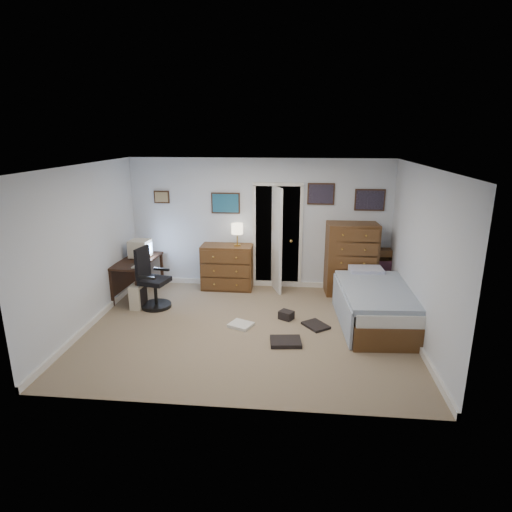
{
  "coord_description": "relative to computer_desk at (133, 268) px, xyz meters",
  "views": [
    {
      "loc": [
        0.72,
        -6.06,
        2.95
      ],
      "look_at": [
        0.1,
        0.3,
        1.1
      ],
      "focal_mm": 30.0,
      "sensor_mm": 36.0,
      "label": 1
    }
  ],
  "objects": [
    {
      "name": "floor",
      "position": [
        2.28,
        -1.24,
        -0.55
      ],
      "size": [
        5.0,
        4.0,
        0.02
      ],
      "primitive_type": "cube",
      "color": "gray",
      "rests_on": "ground"
    },
    {
      "name": "computer_desk",
      "position": [
        0.0,
        0.0,
        0.0
      ],
      "size": [
        0.64,
        1.24,
        0.7
      ],
      "rotation": [
        0.0,
        0.0,
        -0.07
      ],
      "color": "black",
      "rests_on": "floor"
    },
    {
      "name": "crt_monitor",
      "position": [
        0.11,
        0.14,
        0.33
      ],
      "size": [
        0.38,
        0.36,
        0.33
      ],
      "rotation": [
        0.0,
        0.0,
        -0.07
      ],
      "color": "beige",
      "rests_on": "computer_desk"
    },
    {
      "name": "keyboard",
      "position": [
        0.26,
        -0.36,
        0.17
      ],
      "size": [
        0.16,
        0.38,
        0.02
      ],
      "primitive_type": "cube",
      "rotation": [
        0.0,
        0.0,
        -0.07
      ],
      "color": "beige",
      "rests_on": "computer_desk"
    },
    {
      "name": "pc_tower",
      "position": [
        0.28,
        -0.56,
        -0.33
      ],
      "size": [
        0.22,
        0.4,
        0.42
      ],
      "rotation": [
        0.0,
        0.0,
        -0.07
      ],
      "color": "beige",
      "rests_on": "floor"
    },
    {
      "name": "office_chair",
      "position": [
        0.53,
        -0.52,
        -0.12
      ],
      "size": [
        0.62,
        0.62,
        1.07
      ],
      "rotation": [
        0.0,
        0.0,
        -0.23
      ],
      "color": "black",
      "rests_on": "floor"
    },
    {
      "name": "media_stack",
      "position": [
        -0.04,
        0.55,
        -0.14
      ],
      "size": [
        0.16,
        0.16,
        0.79
      ],
      "primitive_type": "cube",
      "rotation": [
        0.0,
        0.0,
        0.02
      ],
      "color": "maroon",
      "rests_on": "floor"
    },
    {
      "name": "low_dresser",
      "position": [
        1.68,
        0.54,
        -0.1
      ],
      "size": [
        0.98,
        0.5,
        0.87
      ],
      "primitive_type": "cube",
      "rotation": [
        0.0,
        0.0,
        -0.01
      ],
      "color": "brown",
      "rests_on": "floor"
    },
    {
      "name": "table_lamp",
      "position": [
        1.88,
        0.54,
        0.65
      ],
      "size": [
        0.22,
        0.22,
        0.42
      ],
      "rotation": [
        0.0,
        0.0,
        -0.01
      ],
      "color": "gold",
      "rests_on": "low_dresser"
    },
    {
      "name": "doorway",
      "position": [
        2.63,
        1.03,
        0.47
      ],
      "size": [
        0.96,
        1.12,
        2.05
      ],
      "color": "black",
      "rests_on": "floor"
    },
    {
      "name": "tall_dresser",
      "position": [
        4.03,
        0.51,
        0.14
      ],
      "size": [
        0.96,
        0.6,
        1.35
      ],
      "primitive_type": "cube",
      "rotation": [
        0.0,
        0.0,
        0.07
      ],
      "color": "brown",
      "rests_on": "floor"
    },
    {
      "name": "headboard_bookcase",
      "position": [
        4.83,
        0.62,
        -0.09
      ],
      "size": [
        0.95,
        0.28,
        0.85
      ],
      "rotation": [
        0.0,
        0.0,
        0.04
      ],
      "color": "brown",
      "rests_on": "floor"
    },
    {
      "name": "bed",
      "position": [
        4.27,
        -0.79,
        -0.22
      ],
      "size": [
        1.21,
        2.11,
        0.67
      ],
      "rotation": [
        0.0,
        0.0,
        0.06
      ],
      "color": "brown",
      "rests_on": "floor"
    },
    {
      "name": "wall_posters",
      "position": [
        2.85,
        0.74,
        1.21
      ],
      "size": [
        4.38,
        0.04,
        0.6
      ],
      "color": "#331E11",
      "rests_on": "floor"
    },
    {
      "name": "floor_clutter",
      "position": [
        2.82,
        -1.26,
        -0.5
      ],
      "size": [
        1.63,
        1.18,
        0.14
      ],
      "rotation": [
        0.0,
        0.0,
        0.08
      ],
      "color": "black",
      "rests_on": "floor"
    }
  ]
}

